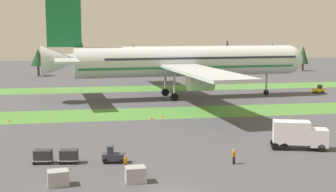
# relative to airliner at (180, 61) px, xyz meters

# --- Properties ---
(grass_strip_near) EXTENTS (320.00, 12.40, 0.01)m
(grass_strip_near) POSITION_rel_airliner_xyz_m (-12.90, -18.28, -8.15)
(grass_strip_near) COLOR #4C8438
(grass_strip_near) RESTS_ON ground
(grass_strip_far) EXTENTS (320.00, 12.40, 0.01)m
(grass_strip_far) POSITION_rel_airliner_xyz_m (-12.90, 18.52, -8.15)
(grass_strip_far) COLOR #4C8438
(grass_strip_far) RESTS_ON ground
(airliner) EXTENTS (59.12, 73.01, 22.75)m
(airliner) POSITION_rel_airliner_xyz_m (0.00, 0.00, 0.00)
(airliner) COLOR silver
(airliner) RESTS_ON ground
(baggage_tug) EXTENTS (2.76, 1.65, 1.97)m
(baggage_tug) POSITION_rel_airliner_xyz_m (-17.79, -49.75, -7.34)
(baggage_tug) COLOR #2D333D
(baggage_tug) RESTS_ON ground
(cargo_dolly_lead) EXTENTS (2.39, 1.79, 1.55)m
(cargo_dolly_lead) POSITION_rel_airliner_xyz_m (-22.76, -49.05, -7.24)
(cargo_dolly_lead) COLOR #A3A3A8
(cargo_dolly_lead) RESTS_ON ground
(cargo_dolly_second) EXTENTS (2.39, 1.79, 1.55)m
(cargo_dolly_second) POSITION_rel_airliner_xyz_m (-25.63, -48.65, -7.24)
(cargo_dolly_second) COLOR #A3A3A8
(cargo_dolly_second) RESTS_ON ground
(catering_truck) EXTENTS (7.33, 4.33, 3.58)m
(catering_truck) POSITION_rel_airliner_xyz_m (5.62, -47.57, -6.20)
(catering_truck) COLOR silver
(catering_truck) RESTS_ON ground
(pushback_tractor) EXTENTS (2.69, 1.50, 1.97)m
(pushback_tractor) POSITION_rel_airliner_xyz_m (34.35, 2.66, -7.34)
(pushback_tractor) COLOR yellow
(pushback_tractor) RESTS_ON ground
(ground_crew_marshaller) EXTENTS (0.38, 0.46, 1.74)m
(ground_crew_marshaller) POSITION_rel_airliner_xyz_m (-16.72, -53.29, -7.21)
(ground_crew_marshaller) COLOR black
(ground_crew_marshaller) RESTS_ON ground
(ground_crew_loader) EXTENTS (0.46, 0.39, 1.74)m
(ground_crew_loader) POSITION_rel_airliner_xyz_m (-4.46, -52.55, -7.21)
(ground_crew_loader) COLOR black
(ground_crew_loader) RESTS_ON ground
(uld_container_0) EXTENTS (2.19, 1.85, 1.51)m
(uld_container_0) POSITION_rel_airliner_xyz_m (-23.56, -56.87, -7.41)
(uld_container_0) COLOR #A3A3A8
(uld_container_0) RESTS_ON ground
(uld_container_1) EXTENTS (2.07, 1.69, 1.57)m
(uld_container_1) POSITION_rel_airliner_xyz_m (-16.06, -57.18, -7.37)
(uld_container_1) COLOR #A3A3A8
(uld_container_1) RESTS_ON ground
(taxiway_marker_0) EXTENTS (0.44, 0.44, 0.58)m
(taxiway_marker_0) POSITION_rel_airliner_xyz_m (-33.16, -22.37, -7.87)
(taxiway_marker_0) COLOR orange
(taxiway_marker_0) RESTS_ON ground
(taxiway_marker_1) EXTENTS (0.44, 0.44, 0.63)m
(taxiway_marker_1) POSITION_rel_airliner_xyz_m (-9.90, -24.52, -7.84)
(taxiway_marker_1) COLOR orange
(taxiway_marker_1) RESTS_ON ground
(taxiway_marker_2) EXTENTS (0.44, 0.44, 0.54)m
(taxiway_marker_2) POSITION_rel_airliner_xyz_m (-7.84, -23.28, -7.89)
(taxiway_marker_2) COLOR orange
(taxiway_marker_2) RESTS_ON ground
(distant_tree_line) EXTENTS (149.62, 10.65, 11.98)m
(distant_tree_line) POSITION_rel_airliner_xyz_m (-12.16, 61.09, -1.45)
(distant_tree_line) COLOR #4C3823
(distant_tree_line) RESTS_ON ground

